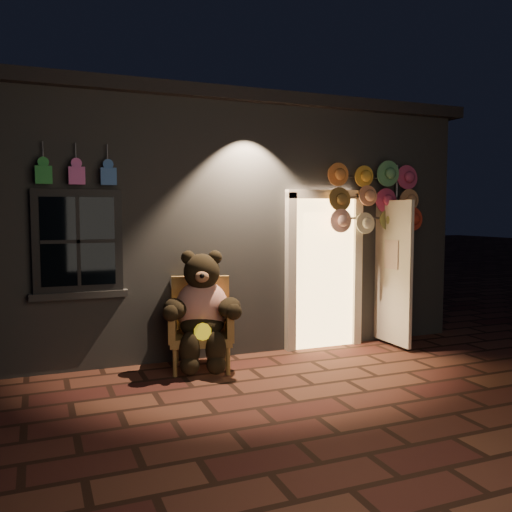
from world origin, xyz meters
TOP-DOWN VIEW (x-y plane):
  - ground at (0.00, 0.00)m, footprint 60.00×60.00m
  - shop_building at (0.00, 3.99)m, footprint 7.30×5.95m
  - wicker_armchair at (-0.52, 1.15)m, footprint 0.89×0.84m
  - teddy_bear at (-0.54, 1.01)m, footprint 0.98×0.88m
  - hat_rack at (2.09, 1.28)m, footprint 1.46×0.22m

SIDE VIEW (x-z plane):
  - ground at x=0.00m, z-range 0.00..0.00m
  - wicker_armchair at x=-0.52m, z-range 0.00..1.09m
  - teddy_bear at x=-0.54m, z-range 0.03..1.43m
  - shop_building at x=0.00m, z-range -0.02..3.49m
  - hat_rack at x=2.09m, z-range 0.77..3.35m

